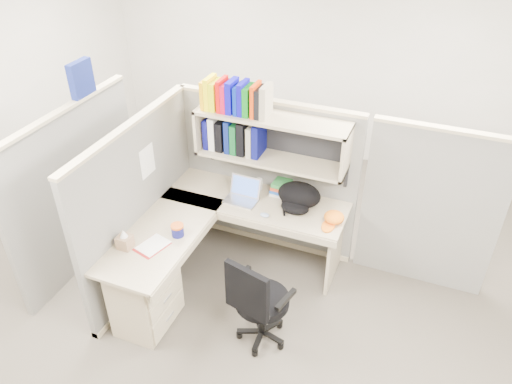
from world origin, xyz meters
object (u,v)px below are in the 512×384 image
at_px(desk, 176,269).
at_px(task_chair, 259,314).
at_px(laptop, 241,192).
at_px(backpack, 297,198).
at_px(snack_canister, 178,230).

relative_size(desk, task_chair, 1.86).
relative_size(laptop, backpack, 0.75).
height_order(laptop, snack_canister, laptop).
height_order(backpack, task_chair, backpack).
bearing_deg(backpack, desk, -138.77).
bearing_deg(desk, task_chair, -7.81).
distance_m(desk, snack_canister, 0.37).
bearing_deg(desk, backpack, 47.16).
relative_size(laptop, task_chair, 0.32).
distance_m(snack_canister, task_chair, 0.99).
xyz_separation_m(laptop, snack_canister, (-0.30, -0.67, -0.05)).
distance_m(desk, laptop, 0.93).
bearing_deg(desk, laptop, 70.20).
relative_size(laptop, snack_canister, 2.70).
relative_size(backpack, snack_canister, 3.58).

